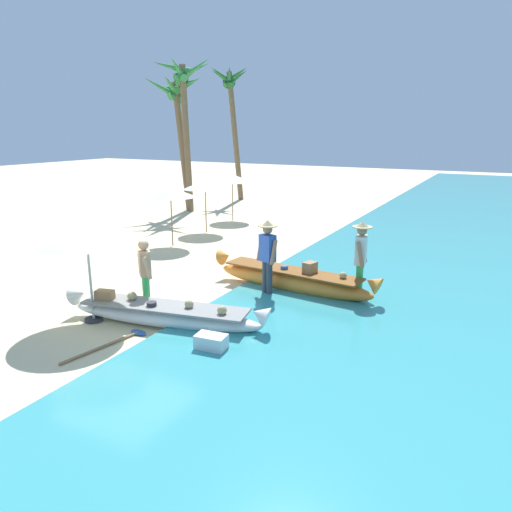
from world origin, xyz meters
TOP-DOWN VIEW (x-y plane):
  - ground_plane at (0.00, 0.00)m, footprint 80.00×80.00m
  - boat_white_foreground at (1.37, -0.30)m, footprint 4.26×1.43m
  - boat_orange_midground at (2.76, 2.70)m, footprint 4.33×1.06m
  - person_vendor_hatted at (2.40, 2.12)m, footprint 0.59×0.44m
  - person_tourist_customer at (0.57, 0.14)m, footprint 0.53×0.51m
  - person_vendor_assistant at (4.29, 2.95)m, footprint 0.44×0.57m
  - patio_umbrella_large at (-0.02, -0.78)m, footprint 1.96×1.96m
  - parasol_row_0 at (-2.59, 5.13)m, footprint 1.60×1.60m
  - parasol_row_1 at (-2.80, 7.43)m, footprint 1.60×1.60m
  - parasol_row_2 at (-3.14, 9.95)m, footprint 1.60×1.60m
  - palm_tree_tall_inland at (-6.13, 10.96)m, footprint 2.65×2.53m
  - palm_tree_leaning_seaward at (-6.39, 15.39)m, footprint 2.33×2.32m
  - palm_tree_mid_cluster at (-6.69, 11.13)m, footprint 2.71×2.65m
  - cooler_box at (2.84, -0.88)m, footprint 0.56×0.37m
  - paddle at (1.09, -1.36)m, footprint 0.50×1.71m

SIDE VIEW (x-z plane):
  - ground_plane at x=0.00m, z-range 0.00..0.00m
  - paddle at x=1.09m, z-range 0.00..0.06m
  - cooler_box at x=2.84m, z-range 0.00..0.34m
  - boat_white_foreground at x=1.37m, z-range -0.10..0.58m
  - boat_orange_midground at x=2.76m, z-range -0.10..0.69m
  - person_tourist_customer at x=0.57m, z-range 0.10..1.64m
  - person_vendor_hatted at x=2.40m, z-range 0.14..1.92m
  - person_vendor_assistant at x=4.29m, z-range 0.14..1.92m
  - parasol_row_0 at x=-2.59m, z-range 0.79..2.70m
  - parasol_row_1 at x=-2.80m, z-range 0.79..2.70m
  - parasol_row_2 at x=-3.14m, z-range 0.79..2.70m
  - patio_umbrella_large at x=-0.02m, z-range 0.80..2.87m
  - palm_tree_mid_cluster at x=-6.69m, z-range 1.75..7.83m
  - palm_tree_tall_inland at x=-6.13m, z-range 1.88..8.63m
  - palm_tree_leaning_seaward at x=-6.39m, z-range 1.96..8.85m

